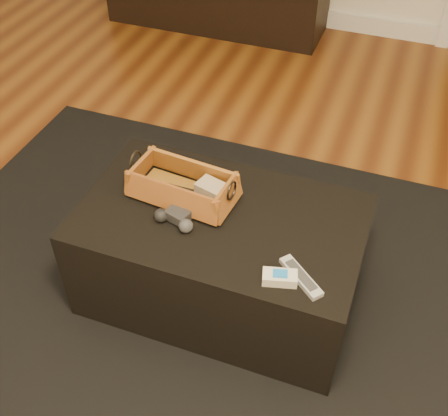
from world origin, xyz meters
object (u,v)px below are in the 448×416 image
(ottoman, at_px, (221,256))
(silver_remote, at_px, (301,277))
(game_controller, at_px, (175,219))
(tv_remote, at_px, (177,192))
(wicker_basket, at_px, (183,187))
(cream_gadget, at_px, (280,277))

(ottoman, distance_m, silver_remote, 0.44)
(silver_remote, bearing_deg, ottoman, 151.69)
(game_controller, relative_size, silver_remote, 0.95)
(tv_remote, distance_m, wicker_basket, 0.03)
(ottoman, xyz_separation_m, game_controller, (-0.13, -0.09, 0.23))
(silver_remote, bearing_deg, tv_remote, 157.31)
(tv_remote, bearing_deg, wicker_basket, 30.87)
(silver_remote, relative_size, cream_gadget, 1.41)
(tv_remote, height_order, silver_remote, tv_remote)
(cream_gadget, bearing_deg, silver_remote, 28.27)
(wicker_basket, bearing_deg, ottoman, -16.69)
(wicker_basket, height_order, silver_remote, wicker_basket)
(wicker_basket, xyz_separation_m, silver_remote, (0.49, -0.23, -0.04))
(tv_remote, relative_size, game_controller, 1.29)
(game_controller, xyz_separation_m, silver_remote, (0.46, -0.09, -0.01))
(ottoman, bearing_deg, tv_remote, 168.86)
(tv_remote, relative_size, cream_gadget, 1.73)
(silver_remote, bearing_deg, game_controller, 169.30)
(cream_gadget, bearing_deg, game_controller, 163.52)
(wicker_basket, distance_m, game_controller, 0.14)
(cream_gadget, bearing_deg, ottoman, 142.31)
(ottoman, bearing_deg, game_controller, -144.96)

